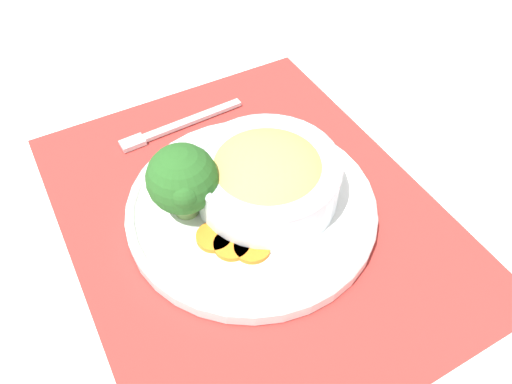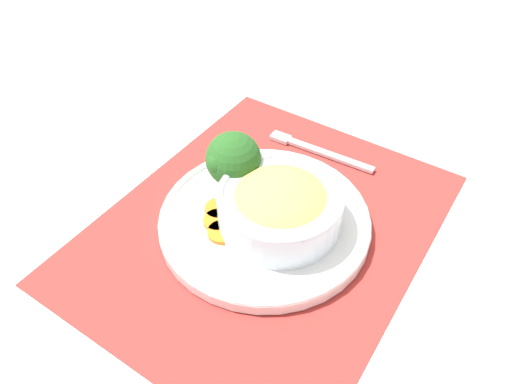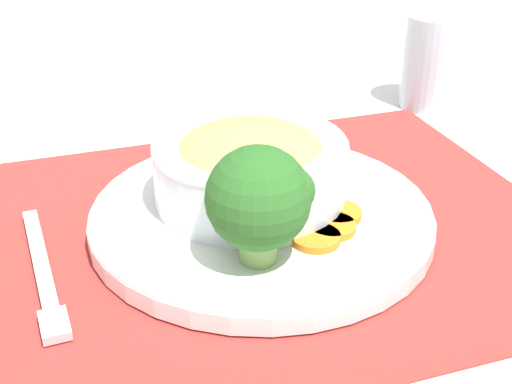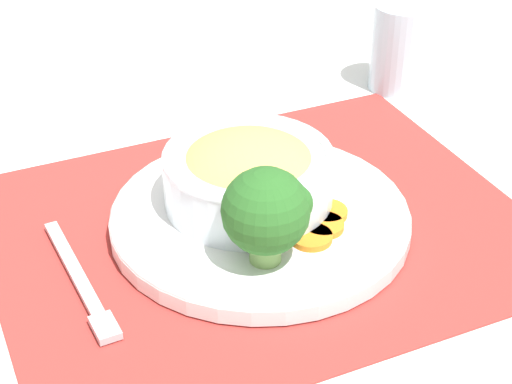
{
  "view_description": "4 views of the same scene",
  "coord_description": "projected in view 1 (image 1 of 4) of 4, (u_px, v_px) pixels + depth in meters",
  "views": [
    {
      "loc": [
        -0.31,
        0.21,
        0.47
      ],
      "look_at": [
        -0.0,
        -0.0,
        0.04
      ],
      "focal_mm": 35.0,
      "sensor_mm": 36.0,
      "label": 1
    },
    {
      "loc": [
        -0.43,
        -0.21,
        0.52
      ],
      "look_at": [
        0.01,
        0.02,
        0.05
      ],
      "focal_mm": 35.0,
      "sensor_mm": 36.0,
      "label": 2
    },
    {
      "loc": [
        0.23,
        0.48,
        0.32
      ],
      "look_at": [
        0.01,
        0.02,
        0.05
      ],
      "focal_mm": 50.0,
      "sensor_mm": 36.0,
      "label": 3
    },
    {
      "loc": [
        0.35,
        0.59,
        0.49
      ],
      "look_at": [
        0.01,
        0.01,
        0.05
      ],
      "focal_mm": 60.0,
      "sensor_mm": 36.0,
      "label": 4
    }
  ],
  "objects": [
    {
      "name": "carrot_slice_far",
      "position": [
        252.0,
        247.0,
        0.54
      ],
      "size": [
        0.04,
        0.04,
        0.01
      ],
      "color": "orange",
      "rests_on": "plate"
    },
    {
      "name": "fork",
      "position": [
        171.0,
        128.0,
        0.69
      ],
      "size": [
        0.03,
        0.18,
        0.01
      ],
      "rotation": [
        0.0,
        0.0,
        -0.06
      ],
      "color": "silver",
      "rests_on": "placemat"
    },
    {
      "name": "ground_plane",
      "position": [
        252.0,
        214.0,
        0.6
      ],
      "size": [
        4.0,
        4.0,
        0.0
      ],
      "primitive_type": "plane",
      "color": "white"
    },
    {
      "name": "carrot_slice_middle",
      "position": [
        232.0,
        245.0,
        0.54
      ],
      "size": [
        0.04,
        0.04,
        0.01
      ],
      "color": "orange",
      "rests_on": "plate"
    },
    {
      "name": "bowl",
      "position": [
        268.0,
        176.0,
        0.57
      ],
      "size": [
        0.17,
        0.17,
        0.07
      ],
      "color": "silver",
      "rests_on": "plate"
    },
    {
      "name": "plate",
      "position": [
        252.0,
        206.0,
        0.59
      ],
      "size": [
        0.29,
        0.29,
        0.02
      ],
      "color": "white",
      "rests_on": "placemat"
    },
    {
      "name": "placemat",
      "position": [
        252.0,
        213.0,
        0.6
      ],
      "size": [
        0.56,
        0.47,
        0.0
      ],
      "color": "#B2332D",
      "rests_on": "ground_plane"
    },
    {
      "name": "carrot_slice_near",
      "position": [
        214.0,
        237.0,
        0.55
      ],
      "size": [
        0.04,
        0.04,
        0.01
      ],
      "color": "orange",
      "rests_on": "plate"
    },
    {
      "name": "broccoli_floret",
      "position": [
        182.0,
        180.0,
        0.54
      ],
      "size": [
        0.08,
        0.08,
        0.09
      ],
      "color": "#759E51",
      "rests_on": "plate"
    }
  ]
}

